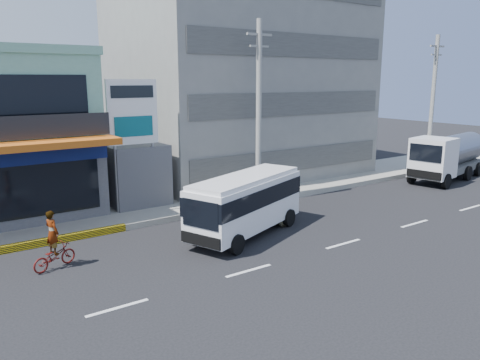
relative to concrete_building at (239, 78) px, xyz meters
name	(u,v)px	position (x,y,z in m)	size (l,w,h in m)	color
ground	(249,271)	(-10.00, -15.00, -7.00)	(120.00, 120.00, 0.00)	black
sidewalk	(223,196)	(-5.00, -5.50, -6.85)	(70.00, 5.00, 0.30)	gray
concrete_building	(239,78)	(0.00, 0.00, 0.00)	(16.00, 12.00, 14.00)	gray
gap_structure	(125,172)	(-10.00, -3.00, -5.25)	(3.00, 6.00, 3.50)	#47464B
satellite_dish	(130,142)	(-10.00, -4.00, -3.42)	(1.50, 1.50, 0.15)	slate
billboard	(133,120)	(-10.50, -5.80, -2.07)	(2.60, 0.18, 6.90)	gray
utility_pole_near	(259,112)	(-4.00, -7.60, -1.85)	(1.60, 0.30, 10.00)	#999993
utility_pole_far	(432,103)	(12.00, -7.60, -1.85)	(1.60, 0.30, 10.00)	#999993
minibus	(246,200)	(-7.72, -11.62, -5.37)	(6.83, 4.30, 2.73)	white
sedan	(249,213)	(-7.00, -10.90, -6.25)	(1.77, 4.40, 1.50)	tan
tanker_truck	(448,156)	(10.67, -9.99, -5.32)	(8.24, 3.72, 3.13)	white
motorcycle_rider	(54,249)	(-15.79, -10.66, -6.26)	(1.84, 1.19, 2.23)	#4D0D0B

